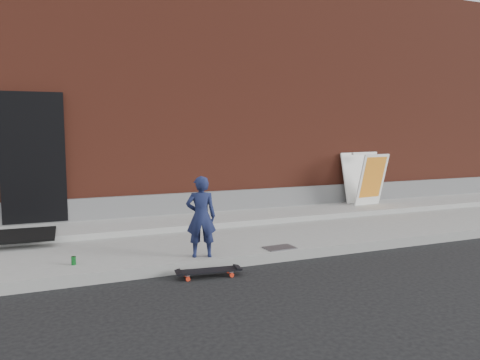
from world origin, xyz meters
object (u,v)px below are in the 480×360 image
skateboard (209,271)px  pizza_sign (365,178)px  child (201,217)px  soda_can (74,261)px

skateboard → pizza_sign: (4.54, 2.81, 0.74)m
child → skateboard: 0.77m
child → pizza_sign: size_ratio=0.98×
soda_can → child: bearing=-8.9°
pizza_sign → soda_can: pizza_sign is taller
child → soda_can: 1.74m
child → soda_can: child is taller
skateboard → soda_can: soda_can is taller
child → skateboard: size_ratio=1.33×
skateboard → soda_can: 1.75m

